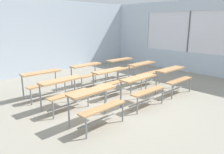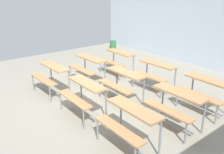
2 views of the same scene
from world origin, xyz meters
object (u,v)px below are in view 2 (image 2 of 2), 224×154
object	(u,v)px
desk_bench_r0c0	(51,73)
desk_bench_r0c2	(129,119)
desk_bench_r1c0	(88,64)
desk_bench_r2c0	(117,58)
desk_bench_r1c2	(175,102)
trash_bin	(113,44)
desk_bench_r1c1	(122,80)
desk_bench_r2c2	(205,88)
desk_bench_r2c1	(155,70)
desk_bench_r0c1	(83,91)

from	to	relation	value
desk_bench_r0c0	desk_bench_r0c2	size ratio (longest dim) A/B	1.01
desk_bench_r1c0	desk_bench_r2c0	size ratio (longest dim) A/B	1.01
desk_bench_r1c0	desk_bench_r2c0	world-z (taller)	same
desk_bench_r1c0	desk_bench_r1c2	distance (m)	3.13
desk_bench_r0c0	trash_bin	xyz separation A→B (m)	(-2.95, 4.47, -0.39)
desk_bench_r1c1	desk_bench_r2c2	world-z (taller)	same
desk_bench_r0c2	desk_bench_r2c2	distance (m)	2.23
desk_bench_r2c2	trash_bin	world-z (taller)	desk_bench_r2c2
desk_bench_r1c0	desk_bench_r1c2	bearing A→B (deg)	-2.56
desk_bench_r1c0	trash_bin	bearing A→B (deg)	128.99
desk_bench_r1c1	desk_bench_r2c2	bearing A→B (deg)	36.10
desk_bench_r0c2	desk_bench_r1c2	world-z (taller)	same
desk_bench_r2c2	desk_bench_r2c1	bearing A→B (deg)	-179.49
desk_bench_r0c1	desk_bench_r1c1	xyz separation A→B (m)	(0.01, 1.11, 0.00)
desk_bench_r0c2	trash_bin	distance (m)	7.45
desk_bench_r1c2	desk_bench_r1c0	bearing A→B (deg)	179.89
desk_bench_r2c0	desk_bench_r2c2	distance (m)	3.12
desk_bench_r2c1	desk_bench_r1c2	bearing A→B (deg)	-37.53
desk_bench_r0c2	desk_bench_r1c1	bearing A→B (deg)	143.55
desk_bench_r0c2	desk_bench_r2c0	size ratio (longest dim) A/B	1.00
desk_bench_r2c0	desk_bench_r2c2	bearing A→B (deg)	0.55
desk_bench_r1c1	trash_bin	world-z (taller)	desk_bench_r1c1
desk_bench_r1c0	trash_bin	world-z (taller)	desk_bench_r1c0
desk_bench_r0c2	desk_bench_r1c2	bearing A→B (deg)	87.12
desk_bench_r2c0	trash_bin	size ratio (longest dim) A/B	3.23
desk_bench_r0c0	desk_bench_r1c0	bearing A→B (deg)	90.11
desk_bench_r0c2	desk_bench_r1c1	size ratio (longest dim) A/B	1.00
desk_bench_r0c0	trash_bin	world-z (taller)	desk_bench_r0c0
desk_bench_r0c2	desk_bench_r1c1	xyz separation A→B (m)	(-1.47, 1.12, 0.00)
desk_bench_r1c0	desk_bench_r1c1	xyz separation A→B (m)	(1.58, -0.04, 0.00)
desk_bench_r0c1	desk_bench_r1c1	world-z (taller)	same
desk_bench_r1c2	desk_bench_r2c2	bearing A→B (deg)	90.05
desk_bench_r1c1	desk_bench_r2c0	world-z (taller)	same
desk_bench_r0c0	desk_bench_r0c1	distance (m)	1.53
desk_bench_r1c1	trash_bin	distance (m)	5.60
desk_bench_r1c1	desk_bench_r1c2	bearing A→B (deg)	1.59
desk_bench_r0c0	desk_bench_r0c2	world-z (taller)	same
desk_bench_r0c0	desk_bench_r2c1	bearing A→B (deg)	54.11
desk_bench_r0c0	trash_bin	size ratio (longest dim) A/B	3.24
desk_bench_r2c2	trash_bin	bearing A→B (deg)	162.03
desk_bench_r1c2	desk_bench_r2c1	size ratio (longest dim) A/B	0.99
desk_bench_r0c0	desk_bench_r2c0	size ratio (longest dim) A/B	1.00
desk_bench_r0c0	desk_bench_r1c1	xyz separation A→B (m)	(1.54, 1.14, 0.00)
desk_bench_r0c1	desk_bench_r0c2	size ratio (longest dim) A/B	1.00
desk_bench_r0c2	desk_bench_r2c2	bearing A→B (deg)	88.96
desk_bench_r0c2	trash_bin	bearing A→B (deg)	144.10
desk_bench_r0c1	desk_bench_r1c2	xyz separation A→B (m)	(1.55, 1.14, 0.00)
desk_bench_r1c0	desk_bench_r2c1	bearing A→B (deg)	32.72
desk_bench_r1c1	desk_bench_r2c0	xyz separation A→B (m)	(-1.57, 1.15, 0.00)
desk_bench_r0c1	desk_bench_r2c0	world-z (taller)	same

